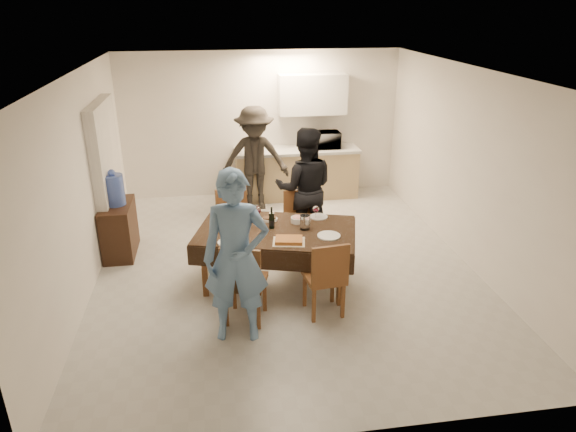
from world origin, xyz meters
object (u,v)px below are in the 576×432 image
(savoury_tart, at_px, (289,240))
(console, at_px, (119,229))
(water_pitcher, at_px, (305,222))
(dining_table, at_px, (276,232))
(person_near, at_px, (236,258))
(water_jug, at_px, (114,190))
(microwave, at_px, (325,140))
(person_far, at_px, (305,189))
(person_kitchen, at_px, (255,159))
(wine_bottle, at_px, (272,217))

(savoury_tart, bearing_deg, console, 144.91)
(console, bearing_deg, water_pitcher, -26.39)
(dining_table, bearing_deg, person_near, -101.93)
(water_jug, bearing_deg, console, 0.00)
(water_pitcher, bearing_deg, microwave, 73.38)
(person_near, relative_size, person_far, 1.06)
(dining_table, bearing_deg, savoury_tart, -59.54)
(person_kitchen, bearing_deg, wine_bottle, -90.62)
(microwave, height_order, person_near, person_near)
(microwave, bearing_deg, console, 29.58)
(dining_table, height_order, person_kitchen, person_kitchen)
(water_jug, height_order, savoury_tart, water_jug)
(wine_bottle, distance_m, person_far, 1.17)
(person_kitchen, bearing_deg, person_near, -98.14)
(console, height_order, water_jug, water_jug)
(water_pitcher, bearing_deg, savoury_tart, -127.15)
(console, height_order, wine_bottle, wine_bottle)
(dining_table, distance_m, person_kitchen, 2.65)
(person_far, bearing_deg, savoury_tart, 81.90)
(savoury_tart, relative_size, microwave, 0.70)
(person_far, bearing_deg, microwave, -100.50)
(savoury_tart, bearing_deg, water_pitcher, 52.85)
(water_jug, bearing_deg, water_pitcher, -26.39)
(water_jug, bearing_deg, dining_table, -29.03)
(console, distance_m, microwave, 3.96)
(water_pitcher, xyz_separation_m, person_near, (-0.90, -1.00, 0.09))
(microwave, relative_size, person_near, 0.28)
(dining_table, distance_m, microwave, 3.37)
(person_far, height_order, person_kitchen, person_kitchen)
(microwave, bearing_deg, person_kitchen, 18.96)
(dining_table, height_order, microwave, microwave)
(water_jug, distance_m, person_near, 2.71)
(water_pitcher, distance_m, savoury_tart, 0.42)
(microwave, height_order, person_far, person_far)
(water_pitcher, bearing_deg, person_near, -131.99)
(wine_bottle, bearing_deg, water_pitcher, -14.04)
(microwave, xyz_separation_m, person_kitchen, (-1.31, -0.45, -0.16))
(water_jug, bearing_deg, wine_bottle, -28.56)
(water_jug, xyz_separation_m, microwave, (3.39, 1.92, 0.09))
(water_pitcher, bearing_deg, person_kitchen, 97.87)
(wine_bottle, xyz_separation_m, microwave, (1.34, 3.04, 0.16))
(dining_table, distance_m, console, 2.43)
(water_jug, xyz_separation_m, water_pitcher, (2.45, -1.22, -0.12))
(water_jug, relative_size, wine_bottle, 1.50)
(dining_table, xyz_separation_m, savoury_tart, (0.10, -0.38, 0.06))
(savoury_tart, xyz_separation_m, person_kitchen, (-0.12, 3.02, 0.12))
(console, distance_m, wine_bottle, 2.39)
(water_jug, xyz_separation_m, savoury_tart, (2.20, -1.55, -0.19))
(water_jug, bearing_deg, savoury_tart, -35.09)
(wine_bottle, relative_size, person_far, 0.16)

